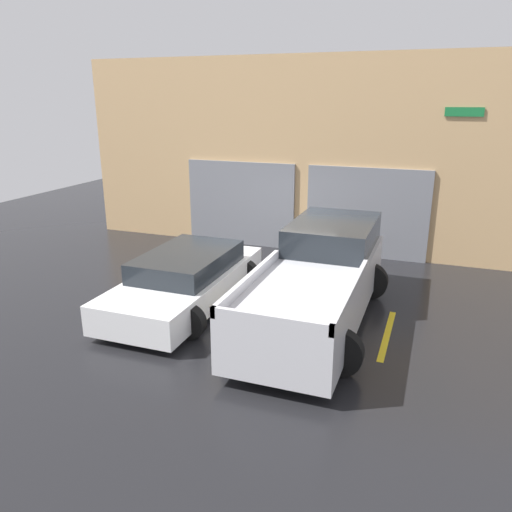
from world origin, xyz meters
TOP-DOWN VIEW (x-y plane):
  - ground_plane at (0.00, 0.00)m, footprint 28.00×28.00m
  - shophouse_building at (-0.01, 3.29)m, footprint 13.97×0.68m
  - pickup_truck at (1.41, -1.51)m, footprint 2.43×5.56m
  - sedan_white at (-1.41, -1.76)m, footprint 2.23×4.54m
  - parking_stripe_far_left at (-2.83, -1.79)m, footprint 0.12×2.20m
  - parking_stripe_left at (0.00, -1.79)m, footprint 0.12×2.20m
  - parking_stripe_centre at (2.83, -1.79)m, footprint 0.12×2.20m

SIDE VIEW (x-z plane):
  - ground_plane at x=0.00m, z-range 0.00..0.00m
  - parking_stripe_far_left at x=-2.83m, z-range 0.00..0.01m
  - parking_stripe_left at x=0.00m, z-range 0.00..0.01m
  - parking_stripe_centre at x=2.83m, z-range 0.00..0.01m
  - sedan_white at x=-1.41m, z-range -0.02..1.13m
  - pickup_truck at x=1.41m, z-range -0.04..1.70m
  - shophouse_building at x=-0.01m, z-range -0.04..5.35m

